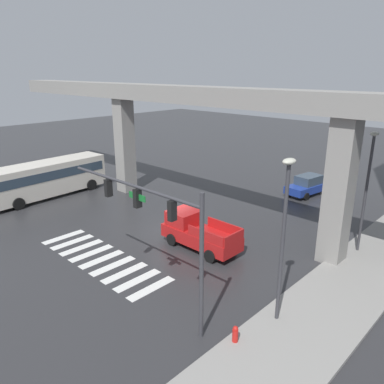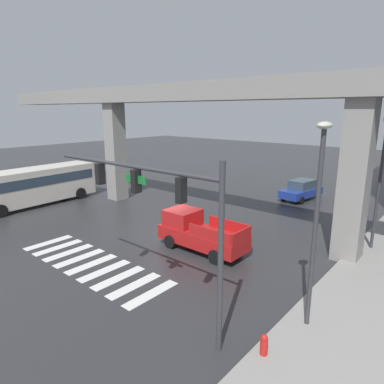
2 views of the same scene
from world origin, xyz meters
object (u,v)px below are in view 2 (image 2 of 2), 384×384
Objects in this scene: street_lamp_near_corner at (317,205)px; fire_hydrant at (264,346)px; city_bus at (30,185)px; street_lamp_mid_block at (381,169)px; sedan_blue at (301,190)px; traffic_signal_mast at (159,200)px; pickup_truck at (198,232)px.

street_lamp_near_corner is 8.52× the size of fire_hydrant.
street_lamp_mid_block reaches higher than city_bus.
city_bus is at bearing 177.70° from street_lamp_near_corner.
city_bus is 23.55m from street_lamp_near_corner.
traffic_signal_mast reaches higher than sedan_blue.
sedan_blue is (-0.04, 14.19, -0.14)m from pickup_truck.
street_lamp_mid_block is at bearing 19.07° from city_bus.
pickup_truck is 0.70× the size of street_lamp_mid_block.
traffic_signal_mast is at bearing -62.54° from pickup_truck.
street_lamp_mid_block is 12.17m from fire_hydrant.
fire_hydrant is (-0.40, -2.43, -4.13)m from street_lamp_near_corner.
city_bus is at bearing 171.66° from fire_hydrant.
fire_hydrant is (7.02, -5.32, -0.56)m from pickup_truck.
city_bus reaches higher than fire_hydrant.
street_lamp_mid_block reaches higher than fire_hydrant.
traffic_signal_mast is 1.20× the size of street_lamp_mid_block.
street_lamp_mid_block is at bearing 90.00° from street_lamp_near_corner.
street_lamp_near_corner is (7.47, -17.09, 3.70)m from sedan_blue.
street_lamp_mid_block is (4.36, 12.01, -0.01)m from traffic_signal_mast.
pickup_truck is 0.59× the size of traffic_signal_mast.
street_lamp_near_corner is at bearing -21.32° from pickup_truck.
city_bus is 1.51× the size of street_lamp_near_corner.
sedan_blue reaches higher than fire_hydrant.
pickup_truck is 8.73m from street_lamp_near_corner.
street_lamp_mid_block is at bearing 39.49° from pickup_truck.
street_lamp_near_corner reaches higher than pickup_truck.
traffic_signal_mast is 12.78m from street_lamp_mid_block.
pickup_truck is 1.13× the size of sedan_blue.
pickup_truck is at bearing 7.00° from city_bus.
traffic_signal_mast is at bearing -11.70° from city_bus.
city_bus is 12.86× the size of fire_hydrant.
sedan_blue is at bearing 98.78° from traffic_signal_mast.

